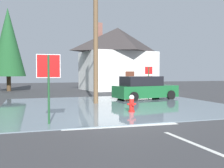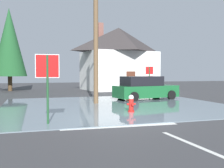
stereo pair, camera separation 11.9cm
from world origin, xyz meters
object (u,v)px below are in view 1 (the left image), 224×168
(house, at_px, (118,58))
(pine_tree_short_left, at_px, (8,42))
(fire_hydrant, at_px, (132,104))
(utility_pole, at_px, (96,18))
(stop_sign_near, at_px, (49,74))
(stop_sign_far, at_px, (149,75))
(parked_car, at_px, (144,88))

(house, bearing_deg, pine_tree_short_left, 174.84)
(fire_hydrant, distance_m, utility_pole, 6.10)
(stop_sign_near, relative_size, fire_hydrant, 3.02)
(stop_sign_near, distance_m, utility_pole, 7.19)
(fire_hydrant, height_order, stop_sign_far, stop_sign_far)
(parked_car, bearing_deg, fire_hydrant, -120.13)
(stop_sign_near, distance_m, stop_sign_far, 13.05)
(utility_pole, height_order, stop_sign_far, utility_pole)
(stop_sign_far, relative_size, parked_car, 0.51)
(utility_pole, bearing_deg, pine_tree_short_left, 113.53)
(fire_hydrant, xyz_separation_m, stop_sign_far, (4.72, 8.07, 1.26))
(stop_sign_near, bearing_deg, stop_sign_far, 48.83)
(utility_pole, distance_m, stop_sign_far, 7.71)
(stop_sign_near, height_order, utility_pole, utility_pole)
(stop_sign_far, height_order, pine_tree_short_left, pine_tree_short_left)
(stop_sign_near, relative_size, parked_car, 0.54)
(utility_pole, distance_m, parked_car, 5.93)
(stop_sign_near, distance_m, pine_tree_short_left, 19.33)
(fire_hydrant, bearing_deg, stop_sign_far, 59.67)
(fire_hydrant, bearing_deg, pine_tree_short_left, 110.87)
(utility_pole, xyz_separation_m, pine_tree_short_left, (-5.79, 13.29, -0.14))
(fire_hydrant, distance_m, parked_car, 6.12)
(stop_sign_near, relative_size, utility_pole, 0.26)
(house, xyz_separation_m, pine_tree_short_left, (-11.32, 1.02, 1.40))
(house, bearing_deg, fire_hydrant, -106.54)
(fire_hydrant, relative_size, pine_tree_short_left, 0.10)
(pine_tree_short_left, bearing_deg, stop_sign_near, -81.95)
(utility_pole, bearing_deg, stop_sign_far, 37.66)
(house, bearing_deg, stop_sign_far, -90.44)
(parked_car, bearing_deg, pine_tree_short_left, 129.01)
(parked_car, xyz_separation_m, pine_tree_short_left, (-9.60, 11.85, 4.17))
(utility_pole, bearing_deg, fire_hydrant, -78.99)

